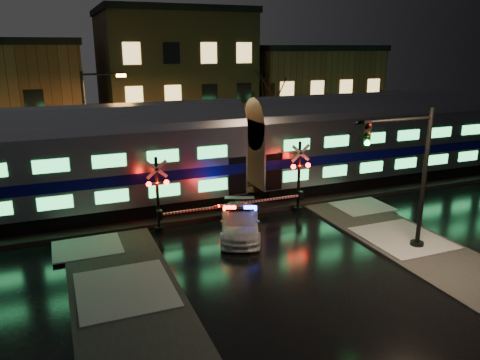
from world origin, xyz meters
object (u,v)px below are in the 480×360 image
object	(u,v)px
crossing_signal_right	(294,185)
streetlight	(91,128)
crossing_signal_left	(166,202)
police_car	(240,222)
traffic_light	(407,179)

from	to	relation	value
crossing_signal_right	streetlight	size ratio (longest dim) A/B	0.75
crossing_signal_right	crossing_signal_left	xyz separation A→B (m)	(-7.08, -0.00, -0.07)
police_car	traffic_light	bearing A→B (deg)	-15.71
streetlight	crossing_signal_right	bearing A→B (deg)	-34.39
police_car	traffic_light	size ratio (longest dim) A/B	0.77
crossing_signal_left	traffic_light	bearing A→B (deg)	-34.51
traffic_light	streetlight	xyz separation A→B (m)	(-11.83, 12.98, 0.94)
crossing_signal_right	traffic_light	size ratio (longest dim) A/B	0.88
police_car	crossing_signal_right	distance (m)	4.39
streetlight	crossing_signal_left	bearing A→B (deg)	-68.06
traffic_light	crossing_signal_left	bearing A→B (deg)	148.95
police_car	streetlight	xyz separation A→B (m)	(-5.90, 8.50, 3.69)
crossing_signal_right	streetlight	world-z (taller)	streetlight
traffic_light	crossing_signal_right	bearing A→B (deg)	111.51
crossing_signal_left	streetlight	bearing A→B (deg)	111.94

